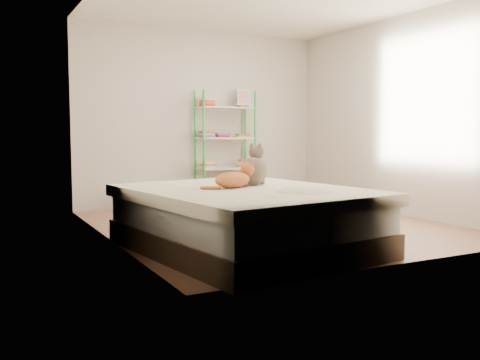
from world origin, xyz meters
TOP-DOWN VIEW (x-y plane):
  - room at (0.00, 0.00)m, footprint 3.81×4.21m
  - bed at (-0.90, -1.05)m, footprint 2.08×2.46m
  - orange_cat at (-0.99, -0.97)m, footprint 0.53×0.40m
  - grey_cat at (-0.69, -0.81)m, footprint 0.45×0.44m
  - shelf_unit at (0.31, 1.88)m, footprint 0.88×0.36m
  - cardboard_box at (0.05, 0.87)m, footprint 0.52×0.50m
  - white_bin at (-0.91, 1.77)m, footprint 0.35×0.31m

SIDE VIEW (x-z plane):
  - cardboard_box at x=0.05m, z-range -0.03..0.39m
  - white_bin at x=-0.91m, z-range 0.00..0.40m
  - bed at x=-0.90m, z-range 0.00..0.57m
  - orange_cat at x=-0.99m, z-range 0.57..0.76m
  - grey_cat at x=-0.69m, z-range 0.57..0.97m
  - shelf_unit at x=0.31m, z-range -0.03..1.71m
  - room at x=0.00m, z-range 0.00..2.61m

